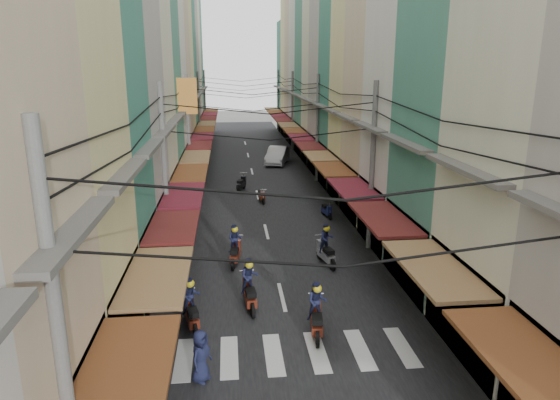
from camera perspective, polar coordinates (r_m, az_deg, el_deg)
ground at (r=21.89m, az=-0.35°, el=-8.74°), size 160.00×160.00×0.00m
road at (r=40.93m, az=-3.09°, el=2.69°), size 10.00×80.00×0.02m
sidewalk_left at (r=41.13m, az=-12.18°, el=2.46°), size 3.00×80.00×0.06m
sidewalk_right at (r=41.74m, az=5.87°, el=2.91°), size 3.00×80.00×0.06m
crosswalk at (r=16.61m, az=1.77°, el=-17.06°), size 7.55×2.40×0.01m
building_row_left at (r=36.96m, az=-15.89°, el=16.06°), size 7.80×67.67×23.70m
building_row_right at (r=37.67m, az=9.59°, el=15.83°), size 7.80×68.98×22.59m
utility_poles at (r=35.05m, az=-2.82°, el=11.46°), size 10.20×66.13×8.20m
white_car at (r=46.31m, az=-0.30°, el=4.18°), size 5.88×3.52×1.94m
bicycle at (r=24.37m, az=14.41°, el=-6.67°), size 1.84×1.21×1.18m
moving_scooters at (r=22.12m, az=-1.55°, el=-6.87°), size 7.60×22.27×1.98m
parked_scooters at (r=17.97m, az=14.34°, el=-13.26°), size 13.18×12.49×1.01m
pedestrians at (r=24.34m, az=-9.82°, el=-3.85°), size 13.54×26.60×2.19m
market_umbrella at (r=20.14m, az=18.63°, el=-6.00°), size 2.02×2.02×2.13m
traffic_sign at (r=16.97m, az=19.15°, el=-8.61°), size 0.10×0.68×3.10m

